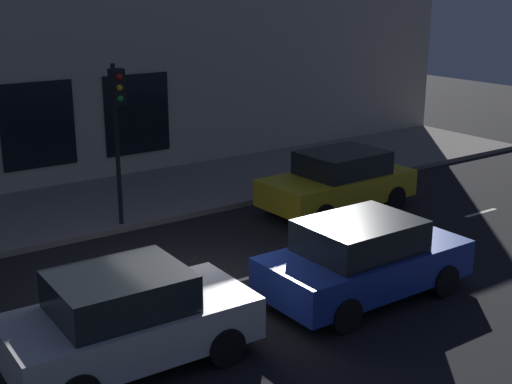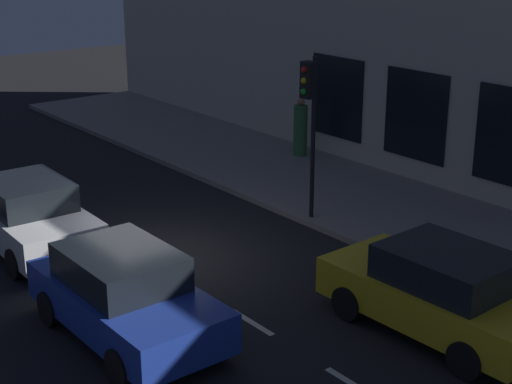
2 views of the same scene
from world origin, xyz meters
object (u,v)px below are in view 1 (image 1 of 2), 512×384
Objects in this scene: traffic_light at (117,109)px; parked_car_3 at (364,259)px; parked_car_1 at (338,181)px; parked_car_2 at (128,319)px.

traffic_light is 0.94× the size of parked_car_3.
parked_car_1 is 5.46m from parked_car_3.
traffic_light is 6.78m from parked_car_2.
parked_car_1 is at bearing 143.22° from parked_car_3.
traffic_light reaches higher than parked_car_2.
parked_car_3 is (-4.39, 3.25, -0.00)m from parked_car_1.
parked_car_2 is (-5.85, 2.60, -2.22)m from traffic_light.
traffic_light reaches higher than parked_car_3.
parked_car_1 is at bearing -107.97° from traffic_light.
parked_car_2 is at bearing 115.55° from parked_car_1.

